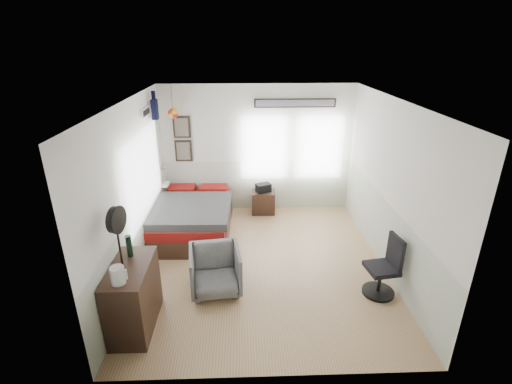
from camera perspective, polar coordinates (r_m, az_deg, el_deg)
ground_plane at (r=6.36m, az=1.05°, el=-11.04°), size 4.00×4.50×0.01m
room_shell at (r=5.81m, az=0.30°, el=3.41°), size 4.02×4.52×2.71m
wall_decor at (r=7.43m, az=-8.35°, el=11.32°), size 3.55×1.32×1.44m
bed at (r=7.28m, az=-9.73°, el=-3.89°), size 1.52×2.06×0.65m
dresser at (r=5.19m, az=-18.33°, el=-15.00°), size 0.48×1.00×0.90m
armchair at (r=5.64m, az=-6.30°, el=-11.86°), size 0.82×0.84×0.68m
nightstand at (r=8.02m, az=1.12°, el=-1.54°), size 0.50×0.40×0.49m
task_chair at (r=5.82m, az=19.14°, el=-11.43°), size 0.47×0.47×0.94m
kettle at (r=4.62m, az=-20.50°, el=-11.91°), size 0.19×0.16×0.22m
bottle at (r=5.08m, az=-18.94°, el=-7.86°), size 0.07×0.07×0.29m
stand_fan at (r=4.63m, az=-20.69°, el=-4.19°), size 0.15×0.34×0.83m
black_bag at (r=7.89m, az=1.14°, el=0.66°), size 0.36×0.30×0.18m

